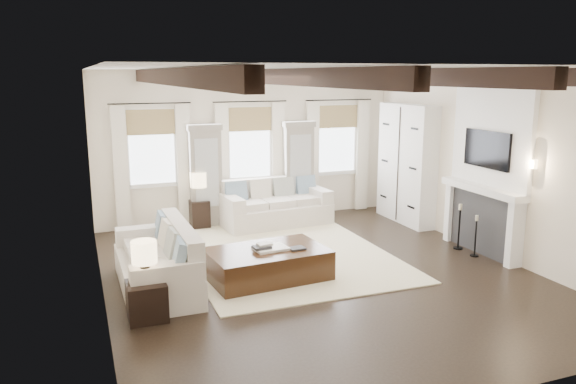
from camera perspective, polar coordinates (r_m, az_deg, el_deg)
name	(u,v)px	position (r m, az deg, el deg)	size (l,w,h in m)	color
ground	(319,274)	(9.02, 3.19, -8.33)	(7.50, 7.50, 0.00)	black
room_shell	(339,147)	(9.67, 5.22, 4.57)	(6.54, 7.54, 3.22)	white
area_rug	(279,248)	(10.24, -0.96, -5.75)	(3.43, 5.03, 0.02)	beige
sofa_back	(275,206)	(11.81, -1.38, -1.46)	(2.32, 1.19, 0.96)	silver
sofa_left	(161,263)	(8.55, -12.79, -7.07)	(1.04, 2.24, 0.95)	silver
ottoman	(267,264)	(8.75, -2.12, -7.33)	(1.79, 1.12, 0.47)	black
tray	(271,248)	(8.68, -1.78, -5.72)	(0.50, 0.38, 0.04)	white
book_lower	(262,247)	(8.60, -2.68, -5.62)	(0.26, 0.20, 0.04)	#262628
book_upper	(264,244)	(8.63, -2.41, -5.31)	(0.22, 0.17, 0.03)	beige
book_loose	(297,248)	(8.68, 0.92, -5.75)	(0.24, 0.18, 0.03)	#262628
side_table_front	(147,301)	(7.60, -14.15, -10.67)	(0.49, 0.49, 0.49)	black
lamp_front	(144,255)	(7.39, -14.40, -6.17)	(0.32, 0.32, 0.56)	black
side_table_back	(200,214)	(11.71, -8.97, -2.22)	(0.38, 0.38, 0.57)	black
lamp_back	(198,181)	(11.56, -9.08, 1.08)	(0.34, 0.34, 0.59)	black
candlestick_near	(475,239)	(10.29, 18.50, -4.58)	(0.15, 0.15, 0.73)	black
candlestick_far	(459,230)	(10.62, 16.98, -3.75)	(0.17, 0.17, 0.83)	black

